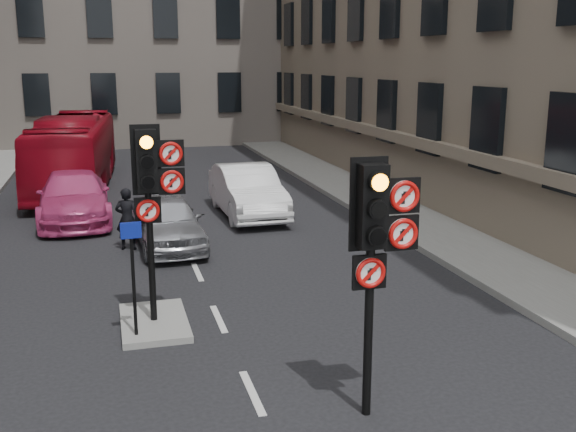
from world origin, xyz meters
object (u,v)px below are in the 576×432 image
signal_near (378,233)px  car_silver (167,221)px  signal_far (152,181)px  motorcycle (194,227)px  info_sign (133,263)px  car_white (247,191)px  bus_red (74,153)px  car_pink (74,196)px  motorcyclist (127,219)px

signal_near → car_silver: signal_near is taller
signal_far → signal_near: bearing=-57.0°
signal_near → signal_far: (-2.60, 4.00, 0.12)m
motorcycle → info_sign: (-1.82, -6.20, 0.97)m
car_white → bus_red: size_ratio=0.48×
car_silver → car_pink: size_ratio=0.78×
signal_far → motorcyclist: signal_far is taller
info_sign → motorcycle: bearing=68.9°
car_silver → info_sign: bearing=-103.9°
info_sign → signal_far: bearing=51.1°
signal_far → bus_red: (-1.92, 14.54, -1.32)m
signal_far → car_silver: (0.68, 5.38, -2.02)m
signal_near → bus_red: size_ratio=0.36×
signal_near → bus_red: signal_near is taller
signal_far → car_white: signal_far is taller
car_silver → signal_far: bearing=-100.6°
car_pink → motorcycle: 4.81m
bus_red → info_sign: size_ratio=4.90×
motorcycle → info_sign: bearing=-111.0°
signal_far → car_pink: 9.53m
car_white → bus_red: 8.15m
motorcycle → info_sign: info_sign is taller
motorcycle → motorcyclist: motorcyclist is taller
bus_red → car_white: bearing=-44.2°
bus_red → motorcyclist: (1.58, -9.14, -0.57)m
car_silver → car_white: (2.77, 3.04, 0.10)m
signal_far → car_pink: bearing=101.0°
signal_near → car_pink: size_ratio=0.70×
signal_far → info_sign: signal_far is taller
car_white → info_sign: info_sign is taller
signal_far → car_white: size_ratio=0.75×
signal_near → motorcyclist: size_ratio=2.20×
car_silver → info_sign: 6.17m
car_silver → car_pink: bearing=119.7°
signal_near → motorcyclist: 10.01m
car_silver → bus_red: size_ratio=0.40×
signal_near → car_white: signal_near is taller
motorcycle → signal_far: bearing=-108.7°
car_white → car_pink: 5.28m
bus_red → motorcyclist: size_ratio=6.12×
car_silver → car_pink: car_pink is taller
car_silver → signal_near: bearing=-81.9°
motorcyclist → signal_far: bearing=107.0°
info_sign → signal_near: bearing=-52.6°
car_white → info_sign: 9.88m
motorcycle → motorcyclist: size_ratio=0.93×
bus_red → motorcycle: bearing=-65.3°
signal_near → bus_red: (-4.52, 18.54, -1.20)m
signal_far → motorcyclist: bearing=93.6°
car_silver → motorcycle: 0.77m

